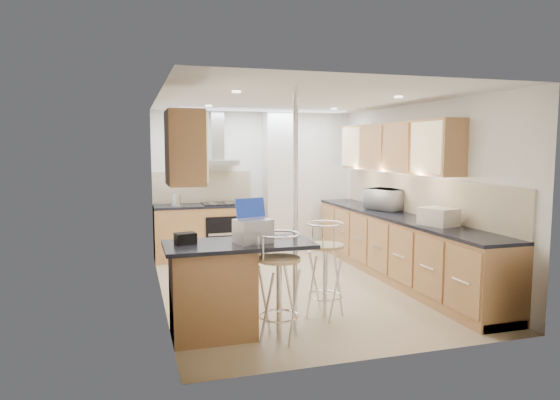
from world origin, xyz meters
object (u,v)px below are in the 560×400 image
object	(u,v)px
bar_stool_near	(279,286)
bar_stool_end	(325,270)
laptop	(253,231)
bread_bin	(438,217)
microwave	(386,199)

from	to	relation	value
bar_stool_near	bar_stool_end	distance (m)	0.84
laptop	bar_stool_near	world-z (taller)	laptop
bar_stool_end	bread_bin	xyz separation A→B (m)	(1.60, 0.26, 0.49)
bar_stool_near	bar_stool_end	xyz separation A→B (m)	(0.68, 0.49, -0.00)
laptop	bar_stool_end	xyz separation A→B (m)	(0.88, 0.27, -0.52)
microwave	laptop	size ratio (longest dim) A/B	1.73
microwave	bread_bin	bearing A→B (deg)	155.55
laptop	bread_bin	bearing A→B (deg)	-3.46
bar_stool_end	microwave	bearing A→B (deg)	-14.66
bar_stool_end	bread_bin	distance (m)	1.70
bread_bin	bar_stool_end	bearing A→B (deg)	172.40
microwave	laptop	xyz separation A→B (m)	(-2.60, -2.05, -0.03)
bread_bin	laptop	bearing A→B (deg)	175.18
bar_stool_near	bread_bin	world-z (taller)	bread_bin
laptop	bread_bin	size ratio (longest dim) A/B	0.83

